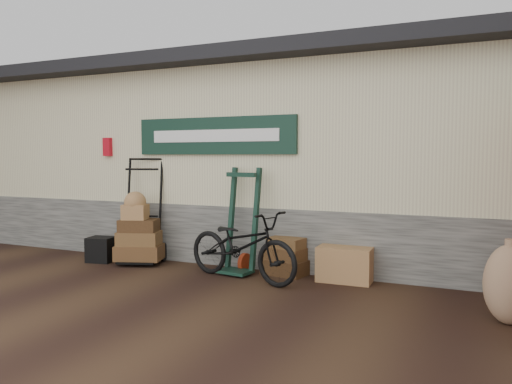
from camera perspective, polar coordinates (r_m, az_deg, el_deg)
ground at (r=6.68m, az=-6.49°, el=-10.20°), size 80.00×80.00×0.00m
station_building at (r=8.94m, az=2.38°, el=3.90°), size 14.40×4.10×3.20m
porter_trolley at (r=7.93m, az=-12.84°, el=-1.93°), size 0.98×0.85×1.65m
green_barrow at (r=7.01m, az=-1.70°, el=-3.32°), size 0.60×0.53×1.48m
suitcase_stack at (r=7.00m, az=3.28°, el=-7.28°), size 0.66×0.49×0.53m
wicker_hamper at (r=6.76m, az=10.18°, el=-8.07°), size 0.71×0.48×0.46m
black_trunk at (r=8.20m, az=-17.26°, el=-6.28°), size 0.44×0.40×0.39m
bicycle at (r=6.65m, az=-1.62°, el=-5.66°), size 1.05×1.89×1.04m
burlap_sack_right at (r=5.54m, az=27.02°, el=-9.40°), size 0.58×0.52×0.79m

